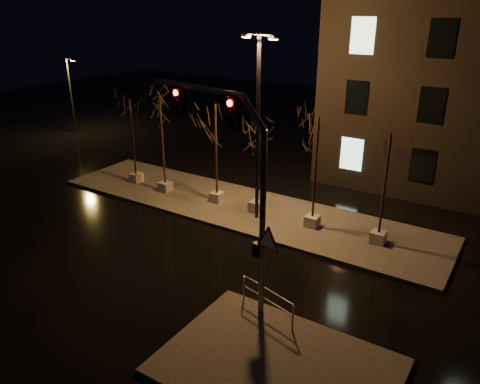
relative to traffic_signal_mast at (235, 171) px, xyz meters
The scene contains 13 objects.
ground 7.01m from the traffic_signal_mast, 164.28° to the left, with size 90.00×90.00×0.00m, color black.
median 9.98m from the traffic_signal_mast, 121.88° to the left, with size 22.00×5.00×0.15m, color #413F3A.
sidewalk_corner 6.33m from the traffic_signal_mast, 36.80° to the right, with size 7.00×5.00×0.15m, color #413F3A.
tree_0 13.79m from the traffic_signal_mast, 149.59° to the left, with size 1.80×1.80×5.23m.
tree_1 11.57m from the traffic_signal_mast, 144.06° to the left, with size 1.80×1.80×5.69m.
tree_2 9.29m from the traffic_signal_mast, 129.52° to the left, with size 1.80×1.80×5.59m.
tree_3 8.05m from the traffic_signal_mast, 115.31° to the left, with size 1.80×1.80×4.80m.
tree_4 7.19m from the traffic_signal_mast, 91.12° to the left, with size 1.80×1.80×5.64m.
tree_5 7.93m from the traffic_signal_mast, 66.47° to the left, with size 1.80×1.80×5.29m.
traffic_signal_mast is the anchor object (origin of this frame).
streetlight_main 7.20m from the traffic_signal_mast, 114.45° to the left, with size 2.22×0.90×9.02m.
streetlight_far 28.23m from the traffic_signal_mast, 152.30° to the left, with size 1.23×0.36×6.28m.
guard_rail_a 4.61m from the traffic_signal_mast, ahead, with size 2.39×0.69×1.07m.
Camera 1 is at (12.63, -13.60, 10.43)m, focal length 35.00 mm.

